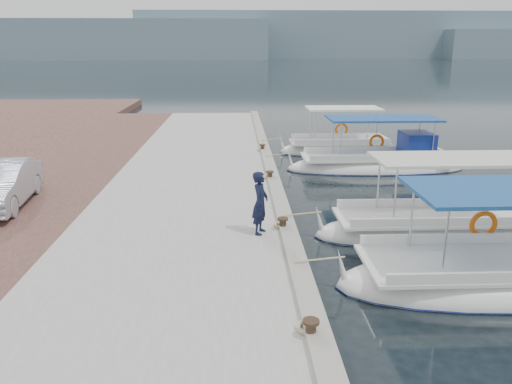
% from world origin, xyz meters
% --- Properties ---
extents(ground, '(400.00, 400.00, 0.00)m').
position_xyz_m(ground, '(0.00, 0.00, 0.00)').
color(ground, black).
rests_on(ground, ground).
extents(concrete_quay, '(6.00, 40.00, 0.50)m').
position_xyz_m(concrete_quay, '(-3.00, 5.00, 0.25)').
color(concrete_quay, '#A0A09B').
rests_on(concrete_quay, ground).
extents(quay_curb, '(0.44, 40.00, 0.12)m').
position_xyz_m(quay_curb, '(-0.22, 5.00, 0.56)').
color(quay_curb, gray).
rests_on(quay_curb, concrete_quay).
extents(cobblestone_strip, '(4.00, 40.00, 0.50)m').
position_xyz_m(cobblestone_strip, '(-8.00, 5.00, 0.25)').
color(cobblestone_strip, '#50302A').
rests_on(cobblestone_strip, ground).
extents(distant_hills, '(330.00, 60.00, 18.00)m').
position_xyz_m(distant_hills, '(29.61, 201.49, 7.61)').
color(distant_hills, slate).
rests_on(distant_hills, ground).
extents(fishing_caique_b, '(6.96, 2.58, 2.83)m').
position_xyz_m(fishing_caique_b, '(4.07, -0.84, 0.12)').
color(fishing_caique_b, white).
rests_on(fishing_caique_b, ground).
extents(fishing_caique_c, '(7.01, 2.10, 2.83)m').
position_xyz_m(fishing_caique_c, '(4.09, 2.18, 0.12)').
color(fishing_caique_c, white).
rests_on(fishing_caique_c, ground).
extents(fishing_caique_d, '(7.62, 2.27, 2.83)m').
position_xyz_m(fishing_caique_d, '(4.51, 9.89, 0.19)').
color(fishing_caique_d, white).
rests_on(fishing_caique_d, ground).
extents(fishing_caique_e, '(5.88, 2.07, 2.83)m').
position_xyz_m(fishing_caique_e, '(3.53, 13.41, 0.13)').
color(fishing_caique_e, white).
rests_on(fishing_caique_e, ground).
extents(mooring_bollards, '(0.28, 20.28, 0.33)m').
position_xyz_m(mooring_bollards, '(-0.35, 1.50, 0.69)').
color(mooring_bollards, black).
rests_on(mooring_bollards, concrete_quay).
extents(fisherman, '(0.55, 0.68, 1.62)m').
position_xyz_m(fisherman, '(-0.95, 1.29, 1.31)').
color(fisherman, black).
rests_on(fisherman, concrete_quay).
extents(parked_car, '(1.81, 4.13, 1.32)m').
position_xyz_m(parked_car, '(-8.50, 3.84, 1.16)').
color(parked_car, '#B4BCCE').
rests_on(parked_car, cobblestone_strip).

